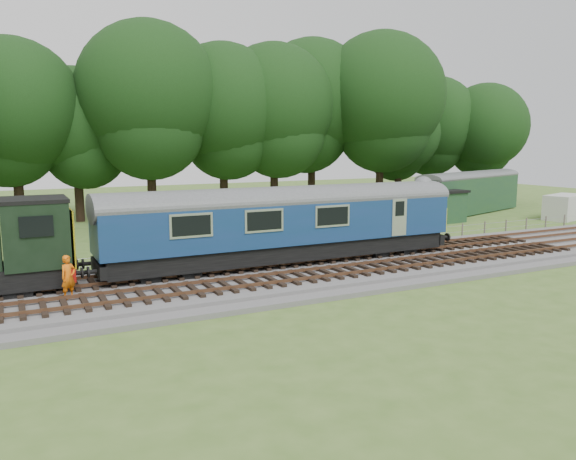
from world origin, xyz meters
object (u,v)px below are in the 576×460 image
parked_coach (470,190)px  caravan (564,207)px  dmu_railcar (286,218)px  worker (68,277)px

parked_coach → caravan: bearing=-75.4°
dmu_railcar → caravan: (28.88, 6.41, -1.59)m
worker → parked_coach: bearing=-7.5°
dmu_railcar → parked_coach: (24.74, 12.82, -0.55)m
dmu_railcar → worker: size_ratio=10.63×
dmu_railcar → parked_coach: bearing=27.4°
worker → parked_coach: 38.03m
caravan → parked_coach: bearing=105.8°
dmu_railcar → caravan: bearing=12.5°
worker → caravan: worker is taller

